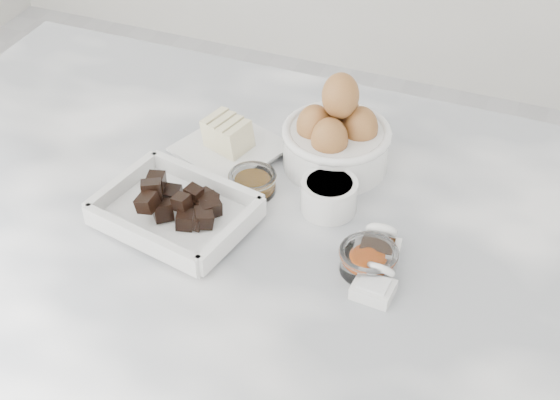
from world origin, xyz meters
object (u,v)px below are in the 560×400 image
at_px(egg_bowl, 337,137).
at_px(honey_bowl, 253,182).
at_px(sugar_ramekin, 329,194).
at_px(zest_bowl, 368,259).
at_px(butter_plate, 229,143).
at_px(salt_spoon, 375,284).
at_px(chocolate_dish, 175,208).
at_px(vanilla_spoon, 378,246).

height_order(egg_bowl, honey_bowl, egg_bowl).
xyz_separation_m(sugar_ramekin, zest_bowl, (0.08, -0.09, -0.01)).
bearing_deg(sugar_ramekin, butter_plate, 159.92).
distance_m(egg_bowl, zest_bowl, 0.22).
xyz_separation_m(butter_plate, salt_spoon, (0.28, -0.19, -0.01)).
distance_m(butter_plate, sugar_ramekin, 0.19).
distance_m(chocolate_dish, zest_bowl, 0.26).
xyz_separation_m(egg_bowl, honey_bowl, (-0.09, -0.10, -0.03)).
distance_m(chocolate_dish, sugar_ramekin, 0.20).
relative_size(butter_plate, salt_spoon, 2.80).
bearing_deg(egg_bowl, zest_bowl, -60.86).
bearing_deg(vanilla_spoon, zest_bowl, -98.08).
bearing_deg(salt_spoon, vanilla_spoon, 103.22).
height_order(chocolate_dish, butter_plate, butter_plate).
height_order(butter_plate, salt_spoon, butter_plate).
xyz_separation_m(chocolate_dish, honey_bowl, (0.07, 0.09, -0.01)).
distance_m(butter_plate, salt_spoon, 0.33).
distance_m(zest_bowl, salt_spoon, 0.04).
xyz_separation_m(honey_bowl, vanilla_spoon, (0.19, -0.06, -0.00)).
bearing_deg(vanilla_spoon, butter_plate, 154.40).
distance_m(vanilla_spoon, salt_spoon, 0.06).
distance_m(butter_plate, egg_bowl, 0.16).
relative_size(chocolate_dish, butter_plate, 1.29).
distance_m(egg_bowl, salt_spoon, 0.26).
height_order(honey_bowl, vanilla_spoon, vanilla_spoon).
bearing_deg(zest_bowl, sugar_ramekin, 132.01).
height_order(sugar_ramekin, zest_bowl, sugar_ramekin).
bearing_deg(vanilla_spoon, sugar_ramekin, 144.61).
relative_size(chocolate_dish, vanilla_spoon, 3.09).
bearing_deg(egg_bowl, butter_plate, -167.75).
xyz_separation_m(sugar_ramekin, egg_bowl, (-0.02, 0.10, 0.02)).
bearing_deg(butter_plate, salt_spoon, -34.29).
height_order(butter_plate, egg_bowl, egg_bowl).
bearing_deg(honey_bowl, egg_bowl, 49.12).
bearing_deg(egg_bowl, salt_spoon, -60.77).
height_order(zest_bowl, salt_spoon, salt_spoon).
bearing_deg(zest_bowl, salt_spoon, -60.26).
height_order(butter_plate, honey_bowl, butter_plate).
xyz_separation_m(zest_bowl, salt_spoon, (0.02, -0.03, -0.01)).
bearing_deg(vanilla_spoon, salt_spoon, -76.78).
bearing_deg(chocolate_dish, sugar_ramekin, 28.72).
bearing_deg(salt_spoon, sugar_ramekin, 129.09).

